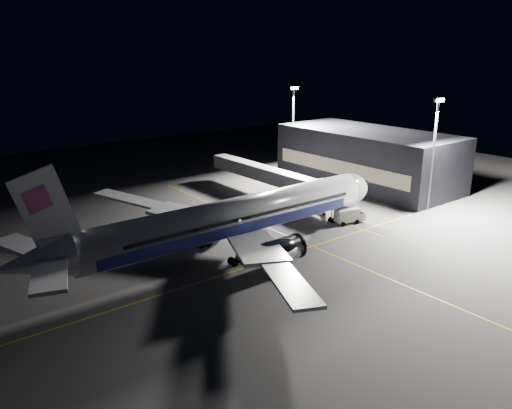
{
  "coord_description": "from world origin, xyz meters",
  "views": [
    {
      "loc": [
        -40.41,
        -56.59,
        28.56
      ],
      "look_at": [
        4.65,
        1.1,
        6.0
      ],
      "focal_mm": 35.0,
      "sensor_mm": 36.0,
      "label": 1
    }
  ],
  "objects": [
    {
      "name": "floodlight_mast_south",
      "position": [
        40.0,
        -6.01,
        12.37
      ],
      "size": [
        2.4,
        0.67,
        20.7
      ],
      "color": "#59595E",
      "rests_on": "ground"
    },
    {
      "name": "service_truck",
      "position": [
        22.59,
        -2.12,
        1.45
      ],
      "size": [
        5.65,
        3.36,
        2.71
      ],
      "rotation": [
        0.0,
        0.0,
        -0.25
      ],
      "color": "silver",
      "rests_on": "ground"
    },
    {
      "name": "safety_cone_a",
      "position": [
        0.62,
        13.77,
        0.32
      ],
      "size": [
        0.43,
        0.43,
        0.65
      ],
      "primitive_type": "cone",
      "color": "orange",
      "rests_on": "ground"
    },
    {
      "name": "guide_line_cross",
      "position": [
        0.0,
        -6.0,
        0.01
      ],
      "size": [
        70.0,
        0.25,
        0.01
      ],
      "primitive_type": "cube",
      "color": "gold",
      "rests_on": "ground"
    },
    {
      "name": "airliner",
      "position": [
        -1.08,
        0.0,
        5.16
      ],
      "size": [
        61.48,
        54.22,
        16.64
      ],
      "color": "silver",
      "rests_on": "ground"
    },
    {
      "name": "safety_cone_c",
      "position": [
        -7.61,
        4.0,
        0.28
      ],
      "size": [
        0.38,
        0.38,
        0.57
      ],
      "primitive_type": "cone",
      "color": "orange",
      "rests_on": "ground"
    },
    {
      "name": "guide_line_side",
      "position": [
        22.0,
        10.0,
        0.01
      ],
      "size": [
        0.25,
        40.0,
        0.01
      ],
      "primitive_type": "cube",
      "color": "gold",
      "rests_on": "ground"
    },
    {
      "name": "guide_line_main",
      "position": [
        10.0,
        0.0,
        0.01
      ],
      "size": [
        0.25,
        80.0,
        0.01
      ],
      "primitive_type": "cube",
      "color": "gold",
      "rests_on": "ground"
    },
    {
      "name": "baggage_tug",
      "position": [
        2.66,
        14.89,
        0.83
      ],
      "size": [
        2.58,
        2.11,
        1.81
      ],
      "rotation": [
        0.0,
        0.0,
        -0.05
      ],
      "color": "black",
      "rests_on": "ground"
    },
    {
      "name": "terminal",
      "position": [
        45.98,
        14.0,
        6.0
      ],
      "size": [
        18.12,
        40.0,
        12.0
      ],
      "color": "black",
      "rests_on": "ground"
    },
    {
      "name": "jet_bridge",
      "position": [
        22.0,
        18.06,
        4.58
      ],
      "size": [
        3.6,
        34.4,
        6.3
      ],
      "color": "#B2B2B7",
      "rests_on": "ground"
    },
    {
      "name": "ground",
      "position": [
        0.0,
        0.0,
        0.0
      ],
      "size": [
        200.0,
        200.0,
        0.0
      ],
      "primitive_type": "plane",
      "color": "#4C4C4F",
      "rests_on": "ground"
    },
    {
      "name": "floodlight_mast_north",
      "position": [
        40.0,
        31.99,
        12.37
      ],
      "size": [
        2.4,
        0.68,
        20.7
      ],
      "color": "#59595E",
      "rests_on": "ground"
    },
    {
      "name": "safety_cone_b",
      "position": [
        3.28,
        11.28,
        0.33
      ],
      "size": [
        0.43,
        0.43,
        0.65
      ],
      "primitive_type": "cone",
      "color": "orange",
      "rests_on": "ground"
    }
  ]
}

